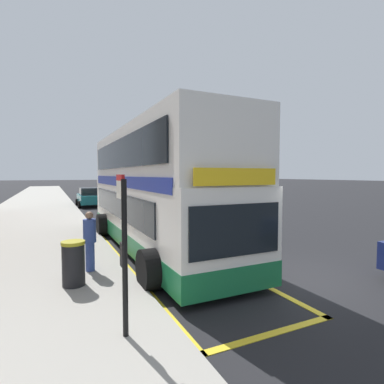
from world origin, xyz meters
name	(u,v)px	position (x,y,z in m)	size (l,w,h in m)	color
ground_plane	(103,197)	(0.00, 32.00, 0.00)	(260.00, 260.00, 0.00)	black
pavement_near	(40,198)	(-7.00, 32.00, 0.07)	(6.00, 76.00, 0.14)	#A39E93
double_decker_bus	(153,193)	(-2.46, 4.82, 2.07)	(3.25, 11.11, 4.40)	white
bus_bay_markings	(149,246)	(-2.55, 5.12, 0.01)	(2.90, 14.32, 0.01)	yellow
bus_stop_sign	(123,241)	(-4.90, -1.09, 1.69)	(0.09, 0.51, 2.62)	black
parked_car_teal_behind	(89,197)	(-2.85, 21.39, 0.80)	(2.09, 4.20, 1.62)	#196066
parked_car_maroon_across	(152,191)	(5.00, 28.26, 0.80)	(2.09, 4.20, 1.62)	maroon
parked_car_teal_far	(181,196)	(4.83, 19.05, 0.80)	(2.09, 4.20, 1.62)	#196066
pedestrian_further_back	(90,239)	(-5.01, 2.53, 1.02)	(0.34, 0.34, 1.63)	#33478C
litter_bin	(73,263)	(-5.49, 1.57, 0.67)	(0.54, 0.54, 1.06)	black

